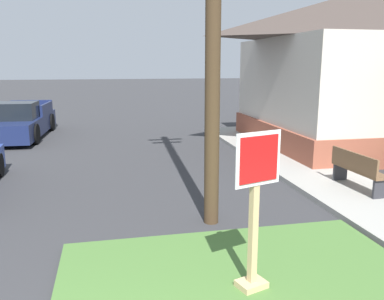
# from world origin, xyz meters

# --- Properties ---
(sidewalk_strip) EXTENTS (2.20, 17.88, 0.12)m
(sidewalk_strip) POSITION_xyz_m (5.88, 6.14, 0.06)
(sidewalk_strip) COLOR #9E9B93
(sidewalk_strip) RESTS_ON ground
(stop_sign) EXTENTS (0.63, 0.38, 2.04)m
(stop_sign) POSITION_xyz_m (2.26, 2.29, 1.04)
(stop_sign) COLOR tan
(stop_sign) RESTS_ON grass_corner_patch
(manhole_cover) EXTENTS (0.70, 0.70, 0.02)m
(manhole_cover) POSITION_xyz_m (0.75, 2.56, 0.01)
(manhole_cover) COLOR black
(manhole_cover) RESTS_ON ground
(pickup_truck_navy) EXTENTS (2.35, 5.31, 1.48)m
(pickup_truck_navy) POSITION_xyz_m (-3.00, 14.77, 0.62)
(pickup_truck_navy) COLOR #19234C
(pickup_truck_navy) RESTS_ON ground
(street_bench) EXTENTS (0.47, 1.60, 0.85)m
(street_bench) POSITION_xyz_m (6.00, 5.64, 0.59)
(street_bench) COLOR brown
(street_bench) RESTS_ON sidewalk_strip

